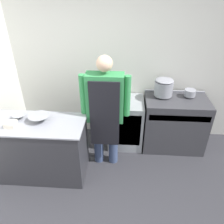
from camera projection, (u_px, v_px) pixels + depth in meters
The scene contains 10 objects.
wall_back at pixel (111, 62), 3.57m from camera, with size 8.00×0.05×2.70m.
prep_counter at pixel (41, 149), 3.10m from camera, with size 1.30×0.61×0.89m.
stove at pixel (174, 123), 3.65m from camera, with size 0.99×0.60×0.91m.
fridge_unit at pixel (126, 122), 3.73m from camera, with size 0.57×0.61×0.82m.
person_cook at pixel (105, 108), 3.02m from camera, with size 0.69×0.24×1.72m.
mixing_bowl at pixel (39, 118), 2.89m from camera, with size 0.28×0.28×0.08m.
small_bowl at pixel (19, 116), 2.95m from camera, with size 0.18×0.18×0.06m.
plastic_tub at pixel (11, 124), 2.78m from camera, with size 0.13×0.13×0.07m.
stock_pot at pixel (164, 87), 3.44m from camera, with size 0.29×0.29×0.28m.
sauce_pot at pixel (190, 93), 3.46m from camera, with size 0.17×0.17×0.11m.
Camera 1 is at (0.25, -1.48, 2.50)m, focal length 35.00 mm.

